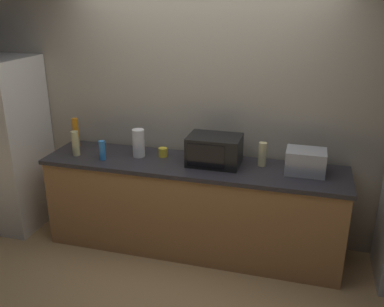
{
  "coord_description": "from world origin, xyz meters",
  "views": [
    {
      "loc": [
        0.97,
        -3.1,
        2.36
      ],
      "look_at": [
        0.0,
        0.4,
        1.0
      ],
      "focal_mm": 39.52,
      "sensor_mm": 36.0,
      "label": 1
    }
  ],
  "objects_px": {
    "toaster_oven": "(306,162)",
    "bottle_spray_cleaner": "(102,150)",
    "microwave": "(214,150)",
    "paper_towel_roll": "(139,143)",
    "bottle_hand_soap": "(262,154)",
    "mug_yellow": "(163,152)",
    "refrigerator": "(4,144)",
    "bottle_vinegar": "(76,143)",
    "bottle_dish_soap": "(76,132)"
  },
  "relations": [
    {
      "from": "toaster_oven",
      "to": "bottle_spray_cleaner",
      "type": "distance_m",
      "value": 1.87
    },
    {
      "from": "microwave",
      "to": "paper_towel_roll",
      "type": "height_order",
      "value": "same"
    },
    {
      "from": "paper_towel_roll",
      "to": "bottle_hand_soap",
      "type": "height_order",
      "value": "paper_towel_roll"
    },
    {
      "from": "bottle_hand_soap",
      "to": "toaster_oven",
      "type": "bearing_deg",
      "value": -9.51
    },
    {
      "from": "toaster_oven",
      "to": "mug_yellow",
      "type": "distance_m",
      "value": 1.34
    },
    {
      "from": "microwave",
      "to": "bottle_hand_soap",
      "type": "relative_size",
      "value": 2.16
    },
    {
      "from": "refrigerator",
      "to": "microwave",
      "type": "bearing_deg",
      "value": 1.22
    },
    {
      "from": "paper_towel_roll",
      "to": "microwave",
      "type": "bearing_deg",
      "value": -0.17
    },
    {
      "from": "paper_towel_roll",
      "to": "bottle_spray_cleaner",
      "type": "relative_size",
      "value": 1.45
    },
    {
      "from": "bottle_vinegar",
      "to": "mug_yellow",
      "type": "relative_size",
      "value": 2.81
    },
    {
      "from": "toaster_oven",
      "to": "paper_towel_roll",
      "type": "height_order",
      "value": "paper_towel_roll"
    },
    {
      "from": "mug_yellow",
      "to": "refrigerator",
      "type": "bearing_deg",
      "value": -176.54
    },
    {
      "from": "paper_towel_roll",
      "to": "mug_yellow",
      "type": "relative_size",
      "value": 3.13
    },
    {
      "from": "paper_towel_roll",
      "to": "bottle_vinegar",
      "type": "bearing_deg",
      "value": -166.96
    },
    {
      "from": "mug_yellow",
      "to": "paper_towel_roll",
      "type": "bearing_deg",
      "value": -166.58
    },
    {
      "from": "refrigerator",
      "to": "bottle_hand_soap",
      "type": "relative_size",
      "value": 8.12
    },
    {
      "from": "bottle_hand_soap",
      "to": "mug_yellow",
      "type": "xyz_separation_m",
      "value": [
        -0.95,
        -0.02,
        -0.07
      ]
    },
    {
      "from": "bottle_dish_soap",
      "to": "refrigerator",
      "type": "bearing_deg",
      "value": -168.42
    },
    {
      "from": "bottle_hand_soap",
      "to": "bottle_vinegar",
      "type": "distance_m",
      "value": 1.79
    },
    {
      "from": "refrigerator",
      "to": "microwave",
      "type": "relative_size",
      "value": 3.75
    },
    {
      "from": "paper_towel_roll",
      "to": "mug_yellow",
      "type": "distance_m",
      "value": 0.25
    },
    {
      "from": "microwave",
      "to": "mug_yellow",
      "type": "relative_size",
      "value": 5.57
    },
    {
      "from": "bottle_spray_cleaner",
      "to": "bottle_vinegar",
      "type": "bearing_deg",
      "value": 172.71
    },
    {
      "from": "refrigerator",
      "to": "bottle_dish_soap",
      "type": "relative_size",
      "value": 6.09
    },
    {
      "from": "paper_towel_roll",
      "to": "bottle_hand_soap",
      "type": "xyz_separation_m",
      "value": [
        1.18,
        0.07,
        -0.02
      ]
    },
    {
      "from": "paper_towel_roll",
      "to": "bottle_dish_soap",
      "type": "distance_m",
      "value": 0.74
    },
    {
      "from": "refrigerator",
      "to": "microwave",
      "type": "height_order",
      "value": "refrigerator"
    },
    {
      "from": "toaster_oven",
      "to": "bottle_dish_soap",
      "type": "relative_size",
      "value": 1.15
    },
    {
      "from": "bottle_spray_cleaner",
      "to": "bottle_hand_soap",
      "type": "height_order",
      "value": "bottle_hand_soap"
    },
    {
      "from": "bottle_hand_soap",
      "to": "paper_towel_roll",
      "type": "bearing_deg",
      "value": -176.39
    },
    {
      "from": "toaster_oven",
      "to": "paper_towel_roll",
      "type": "distance_m",
      "value": 1.56
    },
    {
      "from": "toaster_oven",
      "to": "bottle_dish_soap",
      "type": "distance_m",
      "value": 2.3
    },
    {
      "from": "bottle_dish_soap",
      "to": "bottle_spray_cleaner",
      "type": "bearing_deg",
      "value": -33.02
    },
    {
      "from": "microwave",
      "to": "bottle_spray_cleaner",
      "type": "height_order",
      "value": "microwave"
    },
    {
      "from": "toaster_oven",
      "to": "mug_yellow",
      "type": "bearing_deg",
      "value": 178.1
    },
    {
      "from": "bottle_spray_cleaner",
      "to": "paper_towel_roll",
      "type": "bearing_deg",
      "value": 30.87
    },
    {
      "from": "bottle_hand_soap",
      "to": "bottle_vinegar",
      "type": "xyz_separation_m",
      "value": [
        -1.78,
        -0.21,
        0.01
      ]
    },
    {
      "from": "refrigerator",
      "to": "bottle_spray_cleaner",
      "type": "xyz_separation_m",
      "value": [
        1.21,
        -0.13,
        0.09
      ]
    },
    {
      "from": "paper_towel_roll",
      "to": "bottle_dish_soap",
      "type": "height_order",
      "value": "bottle_dish_soap"
    },
    {
      "from": "bottle_vinegar",
      "to": "mug_yellow",
      "type": "distance_m",
      "value": 0.85
    },
    {
      "from": "bottle_spray_cleaner",
      "to": "bottle_hand_soap",
      "type": "relative_size",
      "value": 0.84
    },
    {
      "from": "refrigerator",
      "to": "paper_towel_roll",
      "type": "relative_size",
      "value": 6.67
    },
    {
      "from": "bottle_dish_soap",
      "to": "bottle_vinegar",
      "type": "bearing_deg",
      "value": -61.14
    },
    {
      "from": "bottle_spray_cleaner",
      "to": "bottle_vinegar",
      "type": "distance_m",
      "value": 0.31
    },
    {
      "from": "bottle_spray_cleaner",
      "to": "toaster_oven",
      "type": "bearing_deg",
      "value": 5.77
    },
    {
      "from": "toaster_oven",
      "to": "mug_yellow",
      "type": "height_order",
      "value": "toaster_oven"
    },
    {
      "from": "paper_towel_roll",
      "to": "bottle_vinegar",
      "type": "xyz_separation_m",
      "value": [
        -0.6,
        -0.14,
        -0.01
      ]
    },
    {
      "from": "microwave",
      "to": "bottle_dish_soap",
      "type": "bearing_deg",
      "value": 175.78
    },
    {
      "from": "refrigerator",
      "to": "microwave",
      "type": "distance_m",
      "value": 2.25
    },
    {
      "from": "paper_towel_roll",
      "to": "bottle_hand_soap",
      "type": "bearing_deg",
      "value": 3.61
    }
  ]
}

